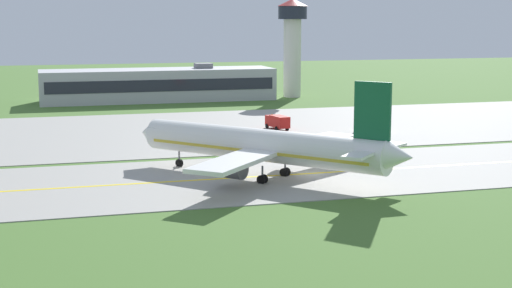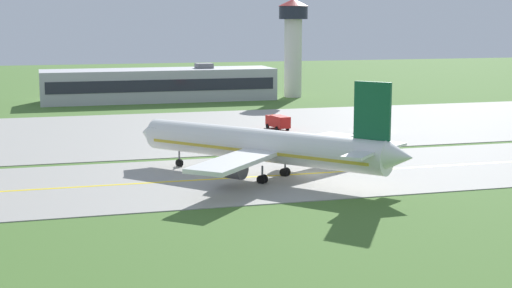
# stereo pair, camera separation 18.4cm
# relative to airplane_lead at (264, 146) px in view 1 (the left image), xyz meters

# --- Properties ---
(ground_plane) EXTENTS (500.00, 500.00, 0.00)m
(ground_plane) POSITION_rel_airplane_lead_xyz_m (6.37, 0.99, -4.13)
(ground_plane) COLOR #47702D
(taxiway_strip) EXTENTS (240.00, 28.00, 0.10)m
(taxiway_strip) POSITION_rel_airplane_lead_xyz_m (6.37, 0.99, -4.08)
(taxiway_strip) COLOR #9E9B93
(taxiway_strip) RESTS_ON ground
(apron_pad) EXTENTS (140.00, 52.00, 0.10)m
(apron_pad) POSITION_rel_airplane_lead_xyz_m (16.37, 42.99, -4.08)
(apron_pad) COLOR #9E9B93
(apron_pad) RESTS_ON ground
(taxiway_centreline) EXTENTS (220.00, 0.60, 0.01)m
(taxiway_centreline) POSITION_rel_airplane_lead_xyz_m (6.37, 0.99, -4.03)
(taxiway_centreline) COLOR yellow
(taxiway_centreline) RESTS_ON taxiway_strip
(airplane_lead) EXTENTS (29.58, 32.79, 12.70)m
(airplane_lead) POSITION_rel_airplane_lead_xyz_m (0.00, 0.00, 0.00)
(airplane_lead) COLOR white
(airplane_lead) RESTS_ON ground
(service_truck_baggage) EXTENTS (3.85, 6.34, 2.60)m
(service_truck_baggage) POSITION_rel_airplane_lead_xyz_m (28.91, 31.77, -2.60)
(service_truck_baggage) COLOR silver
(service_truck_baggage) RESTS_ON ground
(service_truck_fuel) EXTENTS (3.10, 6.26, 2.60)m
(service_truck_fuel) POSITION_rel_airplane_lead_xyz_m (14.39, 39.60, -2.60)
(service_truck_fuel) COLOR red
(service_truck_fuel) RESTS_ON ground
(terminal_building) EXTENTS (55.59, 13.50, 8.84)m
(terminal_building) POSITION_rel_airplane_lead_xyz_m (1.72, 94.44, -0.30)
(terminal_building) COLOR #B2B2B7
(terminal_building) RESTS_ON ground
(control_tower) EXTENTS (7.60, 7.60, 24.48)m
(control_tower) POSITION_rel_airplane_lead_xyz_m (35.56, 94.06, 10.74)
(control_tower) COLOR silver
(control_tower) RESTS_ON ground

